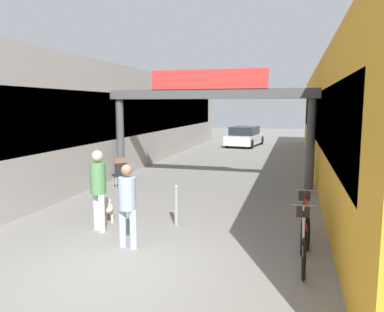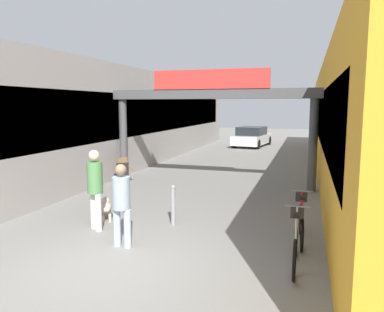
{
  "view_description": "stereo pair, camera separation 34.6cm",
  "coord_description": "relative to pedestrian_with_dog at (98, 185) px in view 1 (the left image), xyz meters",
  "views": [
    {
      "loc": [
        2.83,
        -5.48,
        2.76
      ],
      "look_at": [
        0.0,
        4.85,
        1.3
      ],
      "focal_mm": 35.0,
      "sensor_mm": 36.0,
      "label": 1
    },
    {
      "loc": [
        3.16,
        -5.38,
        2.76
      ],
      "look_at": [
        0.0,
        4.85,
        1.3
      ],
      "focal_mm": 35.0,
      "sensor_mm": 36.0,
      "label": 2
    }
  ],
  "objects": [
    {
      "name": "bollard_post_metal",
      "position": [
        1.53,
        0.81,
        -0.55
      ],
      "size": [
        0.1,
        0.1,
        0.95
      ],
      "color": "gray",
      "rests_on": "ground_plane"
    },
    {
      "name": "parked_car_white",
      "position": [
        0.86,
        18.17,
        -0.39
      ],
      "size": [
        2.29,
        4.21,
        1.33
      ],
      "color": "silver",
      "rests_on": "ground_plane"
    },
    {
      "name": "bicycle_silver_nearest",
      "position": [
        4.3,
        -0.61,
        -0.6
      ],
      "size": [
        0.46,
        1.69,
        0.98
      ],
      "color": "black",
      "rests_on": "ground_plane"
    },
    {
      "name": "bicycle_red_second",
      "position": [
        4.37,
        0.67,
        -0.6
      ],
      "size": [
        0.46,
        1.69,
        0.98
      ],
      "color": "black",
      "rests_on": "ground_plane"
    },
    {
      "name": "cafe_chair_black_nearer",
      "position": [
        -1.38,
        3.86,
        -0.49
      ],
      "size": [
        0.57,
        0.57,
        0.89
      ],
      "color": "gray",
      "rests_on": "ground_plane"
    },
    {
      "name": "cafe_chair_wood_farther",
      "position": [
        -1.83,
        4.9,
        -0.49
      ],
      "size": [
        0.54,
        0.54,
        0.89
      ],
      "color": "gray",
      "rests_on": "ground_plane"
    },
    {
      "name": "storefront_right",
      "position": [
        6.35,
        9.31,
        1.11
      ],
      "size": [
        3.0,
        26.0,
        4.28
      ],
      "color": "gold",
      "rests_on": "ground_plane"
    },
    {
      "name": "arcade_sign_gateway",
      "position": [
        1.26,
        5.34,
        1.74
      ],
      "size": [
        7.4,
        0.47,
        3.94
      ],
      "color": "#4C4C4F",
      "rests_on": "ground_plane"
    },
    {
      "name": "ground_plane",
      "position": [
        1.26,
        -1.69,
        -1.03
      ],
      "size": [
        80.0,
        80.0,
        0.0
      ],
      "primitive_type": "plane",
      "color": "gray"
    },
    {
      "name": "storefront_left",
      "position": [
        -3.84,
        9.31,
        1.11
      ],
      "size": [
        3.0,
        26.0,
        4.28
      ],
      "color": "#9E9993",
      "rests_on": "ground_plane"
    },
    {
      "name": "pedestrian_with_dog",
      "position": [
        0.0,
        0.0,
        0.0
      ],
      "size": [
        0.47,
        0.47,
        1.79
      ],
      "color": "silver",
      "rests_on": "ground_plane"
    },
    {
      "name": "dog_on_leash",
      "position": [
        -0.18,
        0.74,
        -0.72
      ],
      "size": [
        0.56,
        0.71,
        0.51
      ],
      "color": "beige",
      "rests_on": "ground_plane"
    },
    {
      "name": "pedestrian_companion",
      "position": [
        1.04,
        -0.75,
        -0.1
      ],
      "size": [
        0.39,
        0.37,
        1.64
      ],
      "color": "#A5BFE0",
      "rests_on": "ground_plane"
    }
  ]
}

